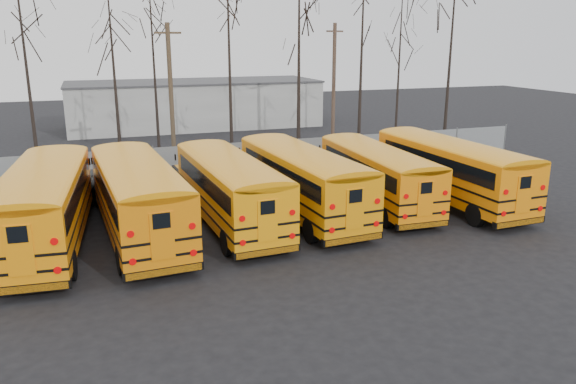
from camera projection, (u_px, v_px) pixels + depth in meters
name	position (u px, v px, depth m)	size (l,w,h in m)	color
ground	(294.00, 246.00, 22.01)	(120.00, 120.00, 0.00)	black
fence	(224.00, 160.00, 32.65)	(40.00, 0.04, 2.00)	gray
distant_building	(195.00, 104.00, 51.20)	(22.00, 8.00, 4.00)	beige
bus_a	(45.00, 199.00, 21.58)	(3.61, 11.77, 3.25)	black
bus_b	(137.00, 192.00, 22.59)	(3.41, 11.68, 3.23)	black
bus_c	(228.00, 184.00, 24.17)	(3.11, 11.12, 3.08)	black
bus_d	(300.00, 176.00, 25.48)	(3.32, 11.40, 3.15)	black
bus_e	(375.00, 170.00, 27.06)	(2.77, 10.55, 2.93)	black
bus_f	(448.00, 165.00, 27.47)	(3.02, 11.41, 3.17)	black
utility_pole_left	(171.00, 97.00, 33.29)	(1.56, 0.27, 8.75)	#493A29
utility_pole_right	(334.00, 83.00, 41.94)	(1.54, 0.63, 8.94)	#4F3A2D
tree_2	(27.00, 76.00, 31.08)	(0.26, 0.26, 11.73)	black
tree_3	(115.00, 85.00, 32.94)	(0.26, 0.26, 10.40)	black
tree_4	(155.00, 80.00, 34.98)	(0.26, 0.26, 10.64)	black
tree_5	(230.00, 73.00, 33.20)	(0.26, 0.26, 11.79)	black
tree_6	(299.00, 76.00, 34.96)	(0.26, 0.26, 11.14)	black
tree_7	(361.00, 68.00, 37.08)	(0.26, 0.26, 11.88)	black
tree_8	(398.00, 80.00, 38.08)	(0.26, 0.26, 10.29)	black
tree_9	(450.00, 65.00, 39.01)	(0.26, 0.26, 12.10)	black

